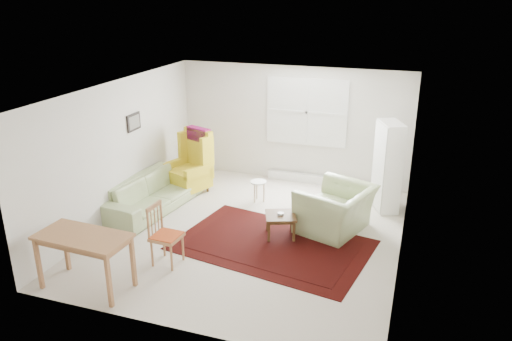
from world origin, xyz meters
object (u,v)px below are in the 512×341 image
(armchair, at_px, (336,205))
(cabinet, at_px, (388,166))
(coffee_table, at_px, (280,225))
(stool, at_px, (258,191))
(desk, at_px, (86,261))
(desk_chair, at_px, (167,235))
(sofa, at_px, (152,187))
(wingback_chair, at_px, (187,162))

(armchair, bearing_deg, cabinet, 167.73)
(cabinet, bearing_deg, coffee_table, -154.74)
(armchair, height_order, cabinet, cabinet)
(armchair, distance_m, cabinet, 1.48)
(armchair, distance_m, stool, 1.86)
(stool, bearing_deg, desk, -109.72)
(cabinet, distance_m, desk_chair, 4.36)
(sofa, relative_size, coffee_table, 4.46)
(desk_chair, bearing_deg, wingback_chair, 22.96)
(wingback_chair, xyz_separation_m, coffee_table, (2.36, -1.29, -0.46))
(wingback_chair, distance_m, desk_chair, 2.87)
(wingback_chair, relative_size, desk_chair, 1.38)
(wingback_chair, distance_m, stool, 1.59)
(stool, height_order, cabinet, cabinet)
(wingback_chair, height_order, desk_chair, wingback_chair)
(armchair, height_order, desk, armchair)
(coffee_table, height_order, stool, stool)
(stool, distance_m, desk_chair, 2.79)
(armchair, xyz_separation_m, wingback_chair, (-3.20, 0.75, 0.18))
(sofa, bearing_deg, desk, -162.55)
(sofa, distance_m, armchair, 3.47)
(armchair, relative_size, stool, 2.89)
(sofa, relative_size, wingback_chair, 1.69)
(coffee_table, height_order, cabinet, cabinet)
(sofa, xyz_separation_m, desk, (0.47, -2.65, -0.04))
(stool, relative_size, desk_chair, 0.44)
(armchair, xyz_separation_m, coffee_table, (-0.84, -0.54, -0.27))
(sofa, bearing_deg, stool, -53.01)
(desk, relative_size, desk_chair, 1.35)
(stool, bearing_deg, sofa, -150.29)
(armchair, distance_m, desk, 4.16)
(cabinet, xyz_separation_m, desk_chair, (-2.97, -3.18, -0.37))
(wingback_chair, bearing_deg, cabinet, 28.75)
(cabinet, height_order, desk, cabinet)
(desk_chair, bearing_deg, sofa, 39.13)
(stool, relative_size, cabinet, 0.25)
(sofa, bearing_deg, desk_chair, -136.78)
(armchair, height_order, coffee_table, armchair)
(armchair, relative_size, coffee_table, 2.45)
(sofa, xyz_separation_m, wingback_chair, (0.27, 0.99, 0.21))
(desk, distance_m, desk_chair, 1.22)
(desk, xyz_separation_m, desk_chair, (0.76, 0.95, 0.07))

